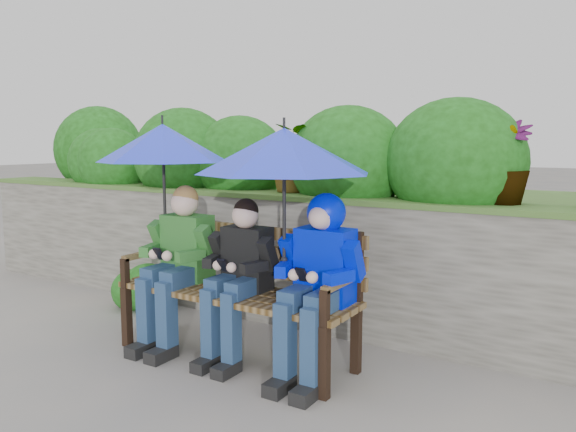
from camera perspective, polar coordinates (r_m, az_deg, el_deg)
The scene contains 8 objects.
ground at distance 3.86m, azimuth -0.81°, elevation -14.30°, with size 60.00×60.00×0.00m, color slate.
garden_backdrop at distance 5.07m, azimuth 7.43°, elevation -0.96°, with size 8.00×2.83×1.87m.
park_bench at distance 3.79m, azimuth -4.82°, elevation -6.68°, with size 1.69×0.49×0.89m.
boy_left at distance 4.00m, azimuth -11.11°, elevation -4.21°, with size 0.51×0.59×1.13m.
boy_middle at distance 3.68m, azimuth -5.00°, elevation -5.54°, with size 0.47×0.54×1.07m.
boy_right at distance 3.36m, azimuth 3.08°, elevation -5.60°, with size 0.51×0.62×1.13m.
umbrella_left at distance 4.08m, azimuth -12.59°, elevation 7.25°, with size 0.92×0.92×0.94m.
umbrella_right at distance 3.37m, azimuth -0.40°, elevation 6.63°, with size 1.07×1.07×0.88m.
Camera 1 is at (1.93, -3.02, 1.44)m, focal length 35.00 mm.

